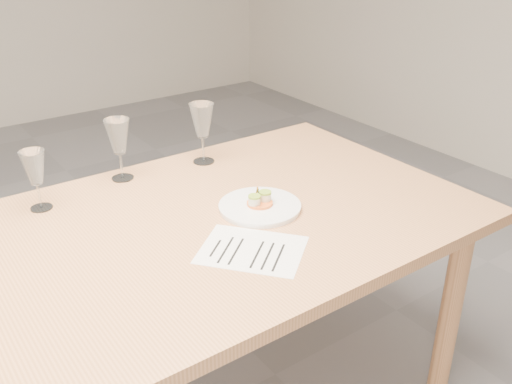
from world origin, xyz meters
TOP-DOWN VIEW (x-y plane):
  - dining_table at (0.00, 0.00)m, footprint 2.40×1.00m
  - dinner_plate at (0.57, -0.04)m, footprint 0.25×0.25m
  - recipe_sheet at (0.41, -0.22)m, footprint 0.34×0.34m
  - wine_glass_1 at (0.03, 0.36)m, footprint 0.08×0.08m
  - wine_glass_2 at (0.32, 0.42)m, footprint 0.08×0.08m
  - wine_glass_3 at (0.62, 0.38)m, footprint 0.09×0.09m

SIDE VIEW (x-z plane):
  - dining_table at x=0.00m, z-range 0.31..1.06m
  - recipe_sheet at x=0.41m, z-range 0.75..0.75m
  - dinner_plate at x=0.57m, z-range 0.73..0.80m
  - wine_glass_1 at x=0.03m, z-range 0.79..0.98m
  - wine_glass_2 at x=0.32m, z-range 0.79..1.00m
  - wine_glass_3 at x=0.62m, z-range 0.79..1.01m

